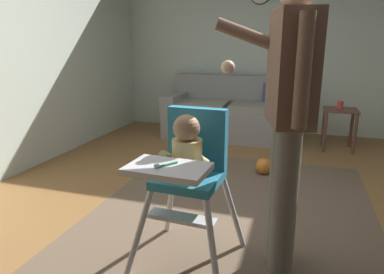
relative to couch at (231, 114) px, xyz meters
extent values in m
cube|color=olive|center=(0.34, -2.44, -0.38)|extent=(5.87, 7.45, 0.10)
cube|color=silver|center=(0.34, 0.52, 1.01)|extent=(5.07, 0.06, 2.68)
cube|color=silver|center=(-1.83, -2.14, 1.01)|extent=(0.06, 6.45, 2.68)
cube|color=brown|center=(0.49, -2.34, -0.33)|extent=(2.17, 2.69, 0.01)
cube|color=gray|center=(-0.01, -0.06, -0.13)|extent=(1.80, 0.84, 0.40)
cube|color=gray|center=(-0.01, 0.27, 0.30)|extent=(1.80, 0.22, 0.46)
cube|color=gray|center=(-0.82, -0.06, 0.17)|extent=(0.20, 0.84, 0.20)
cube|color=gray|center=(0.80, -0.06, 0.17)|extent=(0.20, 0.84, 0.20)
cube|color=gray|center=(-0.39, -0.11, 0.12)|extent=(0.69, 0.60, 0.11)
cube|color=gray|center=(0.37, -0.11, 0.12)|extent=(0.69, 0.60, 0.11)
cube|color=#3D4C75|center=(0.59, 0.14, 0.27)|extent=(0.34, 0.10, 0.34)
cylinder|color=silver|center=(0.12, -3.27, -0.07)|extent=(0.18, 0.16, 0.53)
cylinder|color=silver|center=(0.56, -3.30, -0.07)|extent=(0.16, 0.18, 0.53)
cylinder|color=silver|center=(0.15, -2.83, -0.07)|extent=(0.16, 0.18, 0.53)
cylinder|color=silver|center=(0.58, -2.86, -0.07)|extent=(0.18, 0.16, 0.53)
cube|color=teal|center=(0.35, -3.07, 0.21)|extent=(0.38, 0.38, 0.05)
cube|color=teal|center=(0.36, -2.92, 0.42)|extent=(0.36, 0.09, 0.37)
cube|color=silver|center=(0.34, -3.36, 0.37)|extent=(0.41, 0.28, 0.03)
cube|color=silver|center=(0.35, -3.17, 0.01)|extent=(0.41, 0.12, 0.02)
cylinder|color=#E1C684|center=(0.35, -3.09, 0.34)|extent=(0.18, 0.18, 0.22)
sphere|color=#997051|center=(0.35, -3.10, 0.52)|extent=(0.15, 0.15, 0.15)
cylinder|color=#E1C684|center=(0.24, -3.12, 0.35)|extent=(0.05, 0.15, 0.10)
cylinder|color=#E1C684|center=(0.45, -3.13, 0.35)|extent=(0.05, 0.15, 0.10)
cylinder|color=#38A366|center=(0.33, -3.36, 0.39)|extent=(0.08, 0.11, 0.01)
cube|color=white|center=(0.30, -3.40, 0.40)|extent=(0.02, 0.03, 0.02)
cylinder|color=#6D6559|center=(0.87, -2.88, 0.11)|extent=(0.14, 0.14, 0.88)
cylinder|color=#6D6559|center=(0.89, -2.99, 0.11)|extent=(0.14, 0.14, 0.88)
cube|color=brown|center=(0.88, -2.93, 0.84)|extent=(0.29, 0.44, 0.59)
cylinder|color=brown|center=(0.67, -2.80, 1.00)|extent=(0.48, 0.19, 0.23)
sphere|color=beige|center=(0.52, -2.84, 0.84)|extent=(0.08, 0.08, 0.08)
cylinder|color=brown|center=(0.94, -3.17, 0.84)|extent=(0.07, 0.07, 0.53)
sphere|color=orange|center=(0.63, -1.42, -0.25)|extent=(0.17, 0.17, 0.17)
cube|color=brown|center=(1.42, -0.26, 0.18)|extent=(0.40, 0.40, 0.02)
cylinder|color=brown|center=(1.25, -0.43, -0.08)|extent=(0.04, 0.04, 0.50)
cylinder|color=brown|center=(1.59, -0.43, -0.08)|extent=(0.04, 0.04, 0.50)
cylinder|color=brown|center=(1.25, -0.09, -0.08)|extent=(0.04, 0.04, 0.50)
cylinder|color=brown|center=(1.59, -0.09, -0.08)|extent=(0.04, 0.04, 0.50)
cylinder|color=#D13D33|center=(1.41, -0.26, 0.24)|extent=(0.07, 0.07, 0.10)
camera|label=1|loc=(0.94, -4.85, 0.97)|focal=32.47mm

